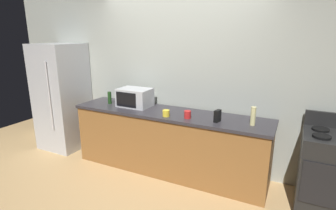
% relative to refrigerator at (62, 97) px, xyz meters
% --- Properties ---
extents(ground_plane, '(8.00, 8.00, 0.00)m').
position_rel_refrigerator_xyz_m(ground_plane, '(2.05, -0.40, -0.90)').
color(ground_plane, tan).
extents(back_wall, '(6.40, 0.10, 2.70)m').
position_rel_refrigerator_xyz_m(back_wall, '(2.05, 0.41, 0.45)').
color(back_wall, '#9EA399').
rests_on(back_wall, ground_plane).
extents(counter_run, '(2.84, 0.64, 0.90)m').
position_rel_refrigerator_xyz_m(counter_run, '(2.05, 0.00, -0.45)').
color(counter_run, brown).
rests_on(counter_run, ground_plane).
extents(refrigerator, '(0.72, 0.73, 1.80)m').
position_rel_refrigerator_xyz_m(refrigerator, '(0.00, 0.00, 0.00)').
color(refrigerator, '#B7BABF').
rests_on(refrigerator, ground_plane).
extents(stove_range, '(0.60, 0.61, 1.08)m').
position_rel_refrigerator_xyz_m(stove_range, '(4.05, 0.00, -0.44)').
color(stove_range, black).
rests_on(stove_range, ground_plane).
extents(microwave, '(0.48, 0.35, 0.27)m').
position_rel_refrigerator_xyz_m(microwave, '(1.47, 0.05, 0.13)').
color(microwave, '#B7BABF').
rests_on(microwave, counter_run).
extents(cordless_phone, '(0.07, 0.12, 0.15)m').
position_rel_refrigerator_xyz_m(cordless_phone, '(2.79, -0.11, 0.07)').
color(cordless_phone, black).
rests_on(cordless_phone, counter_run).
extents(bottle_wine, '(0.06, 0.06, 0.19)m').
position_rel_refrigerator_xyz_m(bottle_wine, '(1.04, -0.00, 0.09)').
color(bottle_wine, '#1E3F19').
rests_on(bottle_wine, counter_run).
extents(bottle_vinegar, '(0.06, 0.06, 0.23)m').
position_rel_refrigerator_xyz_m(bottle_vinegar, '(3.20, -0.04, 0.11)').
color(bottle_vinegar, beige).
rests_on(bottle_vinegar, counter_run).
extents(mug_yellow, '(0.09, 0.09, 0.09)m').
position_rel_refrigerator_xyz_m(mug_yellow, '(2.12, -0.19, 0.04)').
color(mug_yellow, yellow).
rests_on(mug_yellow, counter_run).
extents(mug_red, '(0.09, 0.09, 0.10)m').
position_rel_refrigerator_xyz_m(mug_red, '(2.40, -0.14, 0.05)').
color(mug_red, red).
rests_on(mug_red, counter_run).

